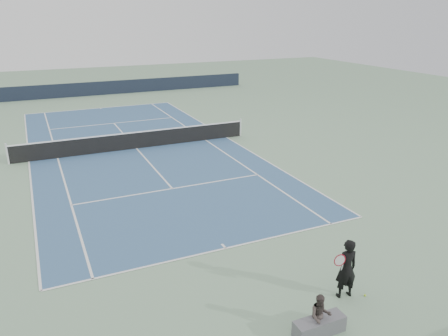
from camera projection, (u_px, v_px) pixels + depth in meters
name	position (u px, v px, depth m)	size (l,w,h in m)	color
ground	(137.00, 149.00, 24.08)	(80.00, 80.00, 0.00)	gray
court_surface	(137.00, 149.00, 24.08)	(10.97, 23.77, 0.01)	#375A82
tennis_net	(136.00, 140.00, 23.91)	(12.90, 0.10, 1.07)	silver
windscreen_far	(89.00, 89.00, 39.24)	(30.00, 0.25, 1.20)	black
tennis_player	(346.00, 268.00, 11.30)	(0.79, 0.52, 1.67)	black
tennis_ball	(365.00, 295.00, 11.54)	(0.06, 0.06, 0.06)	#BFE72F
spectator_bench	(320.00, 321.00, 10.10)	(1.32, 0.84, 1.08)	#5B5A5F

